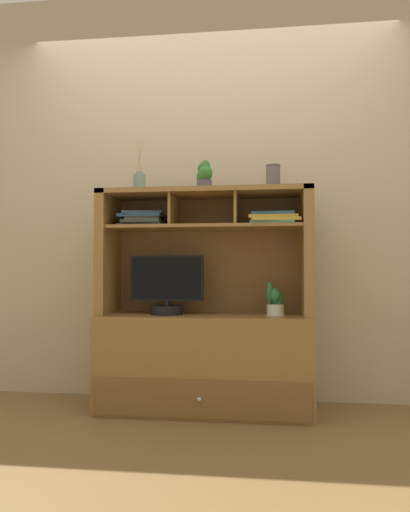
{
  "coord_description": "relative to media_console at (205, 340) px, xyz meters",
  "views": [
    {
      "loc": [
        0.37,
        -2.98,
        0.86
      ],
      "look_at": [
        0.0,
        0.0,
        0.95
      ],
      "focal_mm": 33.8,
      "sensor_mm": 36.0,
      "label": 1
    }
  ],
  "objects": [
    {
      "name": "floor_plane",
      "position": [
        0.0,
        -0.01,
        -0.44
      ],
      "size": [
        6.0,
        6.0,
        0.02
      ],
      "primitive_type": "cube",
      "color": "brown",
      "rests_on": "ground"
    },
    {
      "name": "back_wall",
      "position": [
        0.0,
        0.27,
        0.97
      ],
      "size": [
        6.0,
        0.02,
        2.8
      ],
      "primitive_type": "cube",
      "color": "tan",
      "rests_on": "ground"
    },
    {
      "name": "media_console",
      "position": [
        0.0,
        0.0,
        0.0
      ],
      "size": [
        1.3,
        0.51,
        1.36
      ],
      "color": "olive",
      "rests_on": "ground"
    },
    {
      "name": "tv_monitor",
      "position": [
        -0.24,
        -0.04,
        0.32
      ],
      "size": [
        0.46,
        0.2,
        0.37
      ],
      "color": "black",
      "rests_on": "media_console"
    },
    {
      "name": "potted_orchid",
      "position": [
        0.43,
        -0.02,
        0.24
      ],
      "size": [
        0.12,
        0.12,
        0.21
      ],
      "color": "beige",
      "rests_on": "media_console"
    },
    {
      "name": "magazine_stack_left",
      "position": [
        0.42,
        -0.05,
        0.74
      ],
      "size": [
        0.31,
        0.28,
        0.07
      ],
      "color": "#3E745F",
      "rests_on": "media_console"
    },
    {
      "name": "magazine_stack_centre",
      "position": [
        -0.39,
        -0.02,
        0.76
      ],
      "size": [
        0.31,
        0.25,
        0.09
      ],
      "color": "slate",
      "rests_on": "media_console"
    },
    {
      "name": "diffuser_bottle",
      "position": [
        -0.42,
        0.0,
        0.99
      ],
      "size": [
        0.08,
        0.08,
        0.33
      ],
      "color": "slate",
      "rests_on": "media_console"
    },
    {
      "name": "potted_succulent",
      "position": [
        0.0,
        -0.03,
        1.02
      ],
      "size": [
        0.11,
        0.12,
        0.19
      ],
      "color": "#504D5A",
      "rests_on": "media_console"
    },
    {
      "name": "ceramic_vase",
      "position": [
        0.42,
        0.02,
        1.01
      ],
      "size": [
        0.09,
        0.09,
        0.16
      ],
      "color": "#5B5555",
      "rests_on": "media_console"
    }
  ]
}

